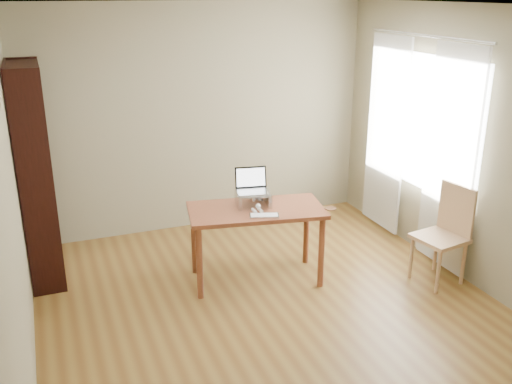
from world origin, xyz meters
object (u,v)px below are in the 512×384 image
keyboard (264,216)px  chair (447,231)px  desk (256,219)px  laptop (251,185)px  cat (250,199)px  bookshelf (36,175)px

keyboard → chair: 1.78m
desk → chair: 1.84m
laptop → cat: laptop is taller
bookshelf → chair: size_ratio=2.18×
laptop → bookshelf: bearing=169.2°
cat → chair: chair is taller
laptop → chair: bearing=-15.4°
bookshelf → cat: (1.89, -0.75, -0.24)m
bookshelf → desk: (1.91, -0.87, -0.41)m
desk → chair: bearing=-11.6°
keyboard → chair: (1.71, -0.46, -0.24)m
desk → laptop: (0.00, 0.13, 0.30)m
bookshelf → laptop: bearing=-21.0°
bookshelf → desk: size_ratio=1.53×
desk → keyboard: 0.25m
chair → bookshelf: bearing=147.2°
keyboard → laptop: bearing=108.2°
keyboard → chair: size_ratio=0.30×
bookshelf → chair: (3.61, -1.54, -0.53)m
desk → cat: size_ratio=2.86×
desk → keyboard: bearing=-81.6°
laptop → cat: bearing=-123.1°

